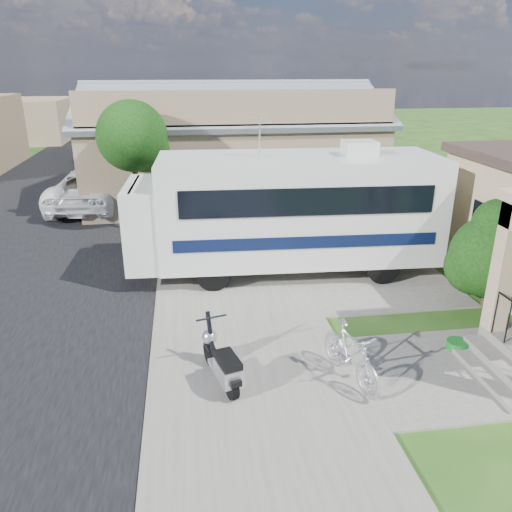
{
  "coord_description": "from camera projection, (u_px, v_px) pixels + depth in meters",
  "views": [
    {
      "loc": [
        -2.13,
        -8.64,
        5.6
      ],
      "look_at": [
        -0.5,
        2.5,
        1.3
      ],
      "focal_mm": 35.0,
      "sensor_mm": 36.0,
      "label": 1
    }
  ],
  "objects": [
    {
      "name": "ground",
      "position": [
        297.0,
        356.0,
        10.27
      ],
      "size": [
        120.0,
        120.0,
        0.0
      ],
      "primitive_type": "plane",
      "color": "#184211"
    },
    {
      "name": "street_slab",
      "position": [
        40.0,
        227.0,
        18.5
      ],
      "size": [
        9.0,
        80.0,
        0.02
      ],
      "primitive_type": "cube",
      "color": "black",
      "rests_on": "ground"
    },
    {
      "name": "sidewalk_slab",
      "position": [
        215.0,
        219.0,
        19.37
      ],
      "size": [
        4.0,
        80.0,
        0.06
      ],
      "primitive_type": "cube",
      "color": "#626058",
      "rests_on": "ground"
    },
    {
      "name": "driveway_slab",
      "position": [
        314.0,
        269.0,
        14.62
      ],
      "size": [
        7.0,
        6.0,
        0.05
      ],
      "primitive_type": "cube",
      "color": "#626058",
      "rests_on": "ground"
    },
    {
      "name": "walk_slab",
      "position": [
        459.0,
        371.0,
        9.74
      ],
      "size": [
        4.0,
        3.0,
        0.05
      ],
      "primitive_type": "cube",
      "color": "#626058",
      "rests_on": "ground"
    },
    {
      "name": "warehouse",
      "position": [
        230.0,
        151.0,
        22.47
      ],
      "size": [
        12.5,
        8.4,
        5.04
      ],
      "color": "#79624B",
      "rests_on": "ground"
    },
    {
      "name": "distant_bldg_near",
      "position": [
        15.0,
        120.0,
        39.1
      ],
      "size": [
        8.0,
        7.0,
        3.2
      ],
      "primitive_type": "cube",
      "color": "#79624B",
      "rests_on": "ground"
    },
    {
      "name": "street_tree_a",
      "position": [
        135.0,
        140.0,
        16.98
      ],
      "size": [
        2.44,
        2.4,
        4.58
      ],
      "color": "black",
      "rests_on": "ground"
    },
    {
      "name": "street_tree_b",
      "position": [
        150.0,
        111.0,
        26.17
      ],
      "size": [
        2.44,
        2.4,
        4.73
      ],
      "color": "black",
      "rests_on": "ground"
    },
    {
      "name": "street_tree_c",
      "position": [
        157.0,
        104.0,
        34.59
      ],
      "size": [
        2.44,
        2.4,
        4.42
      ],
      "color": "black",
      "rests_on": "ground"
    },
    {
      "name": "motorhome",
      "position": [
        287.0,
        209.0,
        13.9
      ],
      "size": [
        8.61,
        3.07,
        4.36
      ],
      "rotation": [
        0.0,
        0.0,
        -0.04
      ],
      "color": "silver",
      "rests_on": "ground"
    },
    {
      "name": "shrub",
      "position": [
        494.0,
        252.0,
        11.99
      ],
      "size": [
        2.23,
        2.13,
        2.74
      ],
      "color": "black",
      "rests_on": "ground"
    },
    {
      "name": "scooter",
      "position": [
        222.0,
        362.0,
        9.16
      ],
      "size": [
        0.79,
        1.7,
        1.13
      ],
      "rotation": [
        0.0,
        0.0,
        0.26
      ],
      "color": "black",
      "rests_on": "ground"
    },
    {
      "name": "bicycle",
      "position": [
        350.0,
        357.0,
        9.23
      ],
      "size": [
        0.97,
        1.92,
        1.11
      ],
      "primitive_type": "imported",
      "rotation": [
        0.0,
        0.0,
        0.25
      ],
      "color": "#BAB9C2",
      "rests_on": "ground"
    },
    {
      "name": "pickup_truck",
      "position": [
        96.0,
        187.0,
        20.95
      ],
      "size": [
        3.52,
        6.34,
        1.68
      ],
      "primitive_type": "imported",
      "rotation": [
        0.0,
        0.0,
        3.02
      ],
      "color": "white",
      "rests_on": "ground"
    },
    {
      "name": "van",
      "position": [
        104.0,
        157.0,
        28.09
      ],
      "size": [
        3.2,
        5.76,
        1.58
      ],
      "primitive_type": "imported",
      "rotation": [
        0.0,
        0.0,
        0.19
      ],
      "color": "white",
      "rests_on": "ground"
    },
    {
      "name": "garden_hose",
      "position": [
        457.0,
        347.0,
        10.43
      ],
      "size": [
        0.45,
        0.45,
        0.2
      ],
      "primitive_type": "cylinder",
      "color": "#14661E",
      "rests_on": "ground"
    }
  ]
}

